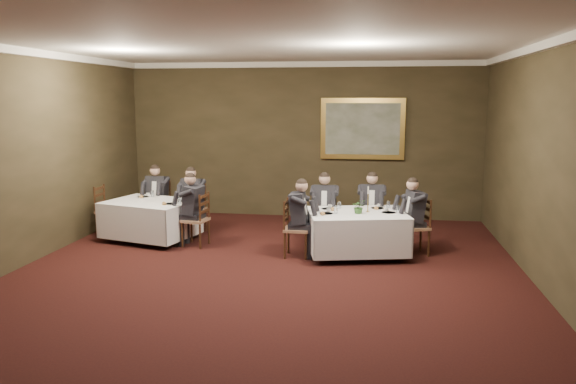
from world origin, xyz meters
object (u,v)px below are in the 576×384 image
(diner_sec_backright, at_px, (193,208))
(chair_main_endleft, at_px, (296,240))
(painting, at_px, (362,129))
(chair_main_backleft, at_px, (324,229))
(chair_sec_backright, at_px, (194,219))
(diner_main_endleft, at_px, (297,228))
(chair_sec_endleft, at_px, (109,221))
(table_main, at_px, (357,230))
(table_second, at_px, (151,217))
(diner_sec_backleft, at_px, (158,205))
(diner_main_backleft, at_px, (324,217))
(diner_main_endright, at_px, (415,226))
(centerpiece, at_px, (359,206))
(diner_main_backright, at_px, (371,216))
(chair_main_backright, at_px, (371,228))
(candlestick, at_px, (368,202))
(chair_sec_endright, at_px, (196,231))
(chair_main_endright, at_px, (416,238))
(chair_sec_backleft, at_px, (159,215))
(diner_sec_endright, at_px, (195,218))

(diner_sec_backright, bearing_deg, chair_main_endleft, 152.79)
(chair_main_endleft, relative_size, painting, 0.54)
(chair_main_backleft, bearing_deg, chair_sec_backright, -9.75)
(chair_main_backleft, height_order, painting, painting)
(diner_main_endleft, xyz_separation_m, chair_sec_backright, (-2.30, 1.39, -0.23))
(diner_main_endleft, height_order, chair_sec_endleft, diner_main_endleft)
(table_main, height_order, table_second, same)
(diner_sec_backleft, bearing_deg, diner_main_endleft, 158.58)
(diner_main_backleft, distance_m, chair_sec_backright, 2.74)
(diner_main_endright, bearing_deg, centerpiece, 91.46)
(table_second, bearing_deg, diner_sec_backleft, 102.82)
(diner_main_backright, distance_m, chair_sec_endleft, 5.19)
(diner_sec_backleft, bearing_deg, chair_main_backleft, 175.37)
(table_second, distance_m, chair_main_backright, 4.22)
(chair_main_backleft, relative_size, candlestick, 2.17)
(diner_sec_backright, relative_size, chair_sec_endright, 1.35)
(chair_main_endright, relative_size, chair_sec_backleft, 1.00)
(diner_main_backleft, height_order, chair_sec_backright, diner_main_backleft)
(diner_main_endleft, bearing_deg, painting, 163.48)
(table_second, xyz_separation_m, diner_sec_backleft, (-0.21, 0.90, 0.06))
(painting, bearing_deg, chair_main_endleft, -107.22)
(chair_main_backleft, relative_size, diner_sec_backleft, 0.74)
(table_main, xyz_separation_m, painting, (0.00, 3.07, 1.58))
(chair_main_backright, height_order, diner_main_endleft, diner_main_endleft)
(chair_main_endright, height_order, diner_sec_backright, diner_sec_backright)
(diner_sec_backleft, relative_size, chair_sec_backright, 1.35)
(table_main, height_order, diner_main_endright, diner_main_endright)
(chair_sec_backright, distance_m, diner_sec_endright, 1.04)
(chair_sec_endright, bearing_deg, diner_sec_backright, 28.86)
(diner_main_backleft, xyz_separation_m, chair_sec_backright, (-2.69, 0.44, -0.23))
(chair_main_backleft, xyz_separation_m, chair_sec_backleft, (-3.53, 0.65, 0.00))
(chair_main_backleft, bearing_deg, diner_sec_endright, 11.88)
(painting, bearing_deg, diner_sec_backright, -149.85)
(chair_sec_backleft, bearing_deg, chair_sec_endleft, 45.40)
(table_main, height_order, chair_main_endright, chair_main_endright)
(centerpiece, bearing_deg, chair_main_backright, 78.32)
(chair_main_backleft, height_order, chair_sec_endright, same)
(diner_main_endleft, relative_size, diner_sec_backright, 1.00)
(chair_main_backright, distance_m, painting, 2.77)
(chair_main_backleft, relative_size, diner_sec_backright, 0.74)
(chair_main_endleft, bearing_deg, chair_sec_backright, -120.77)
(chair_sec_endright, xyz_separation_m, chair_sec_endleft, (-1.97, 0.53, 0.00))
(chair_main_backright, bearing_deg, diner_sec_endright, 12.90)
(chair_sec_backright, bearing_deg, diner_main_backleft, 174.60)
(diner_main_backright, height_order, diner_main_endright, same)
(chair_sec_backleft, bearing_deg, diner_main_endright, 173.08)
(chair_main_endleft, relative_size, diner_main_endright, 0.74)
(table_second, distance_m, chair_sec_backleft, 0.95)
(diner_sec_endright, bearing_deg, chair_sec_backleft, 53.21)
(table_main, xyz_separation_m, diner_main_endleft, (-1.01, -0.23, 0.06))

